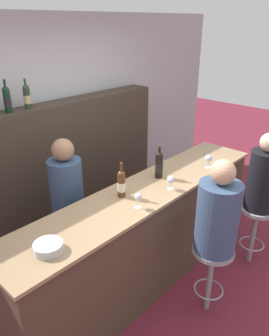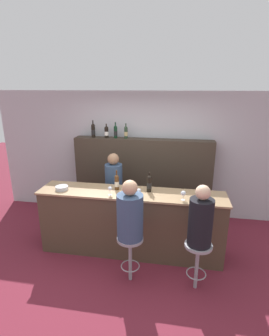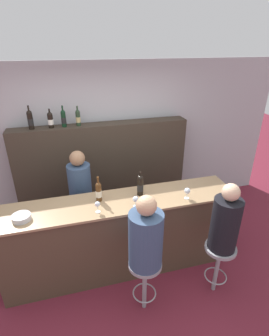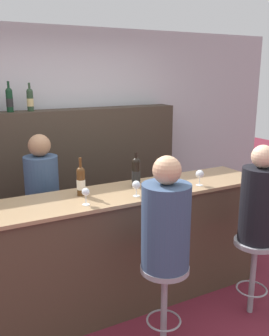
{
  "view_description": "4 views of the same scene",
  "coord_description": "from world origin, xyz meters",
  "px_view_note": "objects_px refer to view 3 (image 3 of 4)",
  "views": [
    {
      "loc": [
        -2.04,
        -1.45,
        2.51
      ],
      "look_at": [
        -0.12,
        0.31,
        1.32
      ],
      "focal_mm": 35.0,
      "sensor_mm": 36.0,
      "label": 1
    },
    {
      "loc": [
        0.71,
        -3.49,
        2.68
      ],
      "look_at": [
        0.07,
        0.19,
        1.51
      ],
      "focal_mm": 28.0,
      "sensor_mm": 36.0,
      "label": 2
    },
    {
      "loc": [
        -0.55,
        -2.38,
        2.83
      ],
      "look_at": [
        0.18,
        0.27,
        1.51
      ],
      "focal_mm": 28.0,
      "sensor_mm": 36.0,
      "label": 3
    },
    {
      "loc": [
        -1.26,
        -2.5,
        2.09
      ],
      "look_at": [
        0.19,
        0.22,
        1.29
      ],
      "focal_mm": 40.0,
      "sensor_mm": 36.0,
      "label": 4
    }
  ],
  "objects_px": {
    "wine_bottle_backbar_1": "(50,120)",
    "wine_bottle_backbar_3": "(78,118)",
    "wine_bottle_backbar_2": "(64,118)",
    "bar_stool_right": "(219,257)",
    "guest_seated_left": "(146,237)",
    "bartender": "(82,204)",
    "metal_bowl": "(21,218)",
    "guest_seated_right": "(226,222)",
    "bar_stool_left": "(145,273)",
    "wine_glass_2": "(187,191)",
    "wine_glass_0": "(97,205)",
    "wine_bottle_counter_1": "(140,185)",
    "wine_glass_1": "(136,199)",
    "wine_bottle_counter_0": "(99,191)",
    "wine_bottle_backbar_0": "(30,120)"
  },
  "relations": [
    {
      "from": "wine_glass_1",
      "to": "metal_bowl",
      "type": "height_order",
      "value": "wine_glass_1"
    },
    {
      "from": "wine_glass_2",
      "to": "wine_glass_0",
      "type": "bearing_deg",
      "value": 180.0
    },
    {
      "from": "wine_bottle_backbar_2",
      "to": "wine_glass_0",
      "type": "bearing_deg",
      "value": -80.0
    },
    {
      "from": "wine_bottle_backbar_3",
      "to": "wine_glass_1",
      "type": "height_order",
      "value": "wine_bottle_backbar_3"
    },
    {
      "from": "metal_bowl",
      "to": "wine_bottle_backbar_3",
      "type": "bearing_deg",
      "value": 60.93
    },
    {
      "from": "bar_stool_left",
      "to": "wine_glass_2",
      "type": "bearing_deg",
      "value": 36.61
    },
    {
      "from": "wine_bottle_counter_0",
      "to": "bar_stool_right",
      "type": "relative_size",
      "value": 0.47
    },
    {
      "from": "wine_bottle_counter_0",
      "to": "wine_glass_2",
      "type": "distance_m",
      "value": 1.08
    },
    {
      "from": "wine_bottle_counter_1",
      "to": "bartender",
      "type": "height_order",
      "value": "bartender"
    },
    {
      "from": "wine_bottle_backbar_1",
      "to": "wine_bottle_backbar_3",
      "type": "xyz_separation_m",
      "value": [
        0.4,
        -0.0,
        0.0
      ]
    },
    {
      "from": "wine_bottle_backbar_1",
      "to": "bartender",
      "type": "bearing_deg",
      "value": -65.82
    },
    {
      "from": "wine_bottle_backbar_2",
      "to": "metal_bowl",
      "type": "distance_m",
      "value": 1.66
    },
    {
      "from": "wine_glass_1",
      "to": "metal_bowl",
      "type": "xyz_separation_m",
      "value": [
        -1.27,
        0.07,
        -0.06
      ]
    },
    {
      "from": "guest_seated_right",
      "to": "wine_glass_2",
      "type": "bearing_deg",
      "value": 113.32
    },
    {
      "from": "wine_glass_0",
      "to": "bartender",
      "type": "xyz_separation_m",
      "value": [
        -0.14,
        0.79,
        -0.47
      ]
    },
    {
      "from": "wine_bottle_backbar_3",
      "to": "metal_bowl",
      "type": "xyz_separation_m",
      "value": [
        -0.78,
        -1.4,
        -0.69
      ]
    },
    {
      "from": "wine_glass_1",
      "to": "guest_seated_left",
      "type": "relative_size",
      "value": 0.16
    },
    {
      "from": "wine_glass_1",
      "to": "bar_stool_right",
      "type": "height_order",
      "value": "wine_glass_1"
    },
    {
      "from": "wine_bottle_backbar_0",
      "to": "wine_bottle_backbar_1",
      "type": "distance_m",
      "value": 0.28
    },
    {
      "from": "wine_bottle_backbar_2",
      "to": "guest_seated_right",
      "type": "height_order",
      "value": "wine_bottle_backbar_2"
    },
    {
      "from": "wine_glass_2",
      "to": "bartender",
      "type": "distance_m",
      "value": 1.55
    },
    {
      "from": "wine_bottle_backbar_2",
      "to": "bar_stool_left",
      "type": "xyz_separation_m",
      "value": [
        0.67,
        -1.99,
        -1.27
      ]
    },
    {
      "from": "wine_glass_0",
      "to": "wine_glass_1",
      "type": "relative_size",
      "value": 1.02
    },
    {
      "from": "wine_bottle_backbar_3",
      "to": "wine_glass_2",
      "type": "distance_m",
      "value": 1.97
    },
    {
      "from": "wine_bottle_counter_1",
      "to": "wine_bottle_backbar_1",
      "type": "relative_size",
      "value": 1.14
    },
    {
      "from": "wine_bottle_backbar_1",
      "to": "guest_seated_right",
      "type": "distance_m",
      "value": 2.77
    },
    {
      "from": "guest_seated_left",
      "to": "wine_glass_1",
      "type": "bearing_deg",
      "value": 85.88
    },
    {
      "from": "wine_bottle_backbar_2",
      "to": "wine_bottle_backbar_3",
      "type": "height_order",
      "value": "wine_bottle_backbar_2"
    },
    {
      "from": "wine_bottle_backbar_2",
      "to": "bar_stool_right",
      "type": "relative_size",
      "value": 0.46
    },
    {
      "from": "wine_bottle_backbar_2",
      "to": "wine_glass_1",
      "type": "distance_m",
      "value": 1.75
    },
    {
      "from": "wine_glass_0",
      "to": "bar_stool_left",
      "type": "height_order",
      "value": "wine_glass_0"
    },
    {
      "from": "bartender",
      "to": "wine_bottle_backbar_1",
      "type": "bearing_deg",
      "value": 114.18
    },
    {
      "from": "wine_bottle_counter_0",
      "to": "guest_seated_left",
      "type": "relative_size",
      "value": 0.39
    },
    {
      "from": "metal_bowl",
      "to": "bar_stool_right",
      "type": "relative_size",
      "value": 0.29
    },
    {
      "from": "wine_bottle_backbar_3",
      "to": "guest_seated_left",
      "type": "bearing_deg",
      "value": -77.06
    },
    {
      "from": "wine_glass_2",
      "to": "wine_bottle_backbar_2",
      "type": "bearing_deg",
      "value": 132.85
    },
    {
      "from": "wine_glass_2",
      "to": "metal_bowl",
      "type": "bearing_deg",
      "value": 177.82
    },
    {
      "from": "wine_glass_2",
      "to": "bartender",
      "type": "relative_size",
      "value": 0.09
    },
    {
      "from": "wine_bottle_counter_1",
      "to": "bar_stool_left",
      "type": "xyz_separation_m",
      "value": [
        -0.16,
        -0.76,
        -0.68
      ]
    },
    {
      "from": "wine_bottle_backbar_3",
      "to": "wine_bottle_counter_0",
      "type": "bearing_deg",
      "value": -85.49
    },
    {
      "from": "wine_bottle_backbar_2",
      "to": "bartender",
      "type": "bearing_deg",
      "value": -80.31
    },
    {
      "from": "wine_bottle_backbar_0",
      "to": "wine_glass_2",
      "type": "distance_m",
      "value": 2.44
    },
    {
      "from": "bartender",
      "to": "wine_glass_2",
      "type": "bearing_deg",
      "value": -32.41
    },
    {
      "from": "guest_seated_left",
      "to": "bar_stool_right",
      "type": "height_order",
      "value": "guest_seated_left"
    },
    {
      "from": "wine_bottle_backbar_1",
      "to": "bar_stool_left",
      "type": "distance_m",
      "value": 2.51
    },
    {
      "from": "wine_bottle_backbar_0",
      "to": "wine_bottle_backbar_2",
      "type": "bearing_deg",
      "value": 0.0
    },
    {
      "from": "wine_bottle_backbar_0",
      "to": "wine_bottle_counter_0",
      "type": "bearing_deg",
      "value": -57.82
    },
    {
      "from": "wine_bottle_counter_1",
      "to": "wine_glass_2",
      "type": "relative_size",
      "value": 2.21
    },
    {
      "from": "wine_bottle_backbar_1",
      "to": "wine_bottle_backbar_3",
      "type": "distance_m",
      "value": 0.4
    },
    {
      "from": "wine_bottle_backbar_1",
      "to": "wine_glass_0",
      "type": "xyz_separation_m",
      "value": [
        0.45,
        -1.47,
        -0.62
      ]
    }
  ]
}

